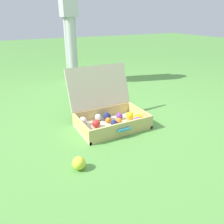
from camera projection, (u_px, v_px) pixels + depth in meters
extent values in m
plane|color=#569342|center=(106.00, 126.00, 1.92)|extent=(16.00, 16.00, 0.00)
cube|color=beige|center=(112.00, 126.00, 1.91)|extent=(0.57, 0.37, 0.03)
cube|color=tan|center=(81.00, 128.00, 1.77)|extent=(0.02, 0.37, 0.12)
cube|color=tan|center=(139.00, 114.00, 2.01)|extent=(0.02, 0.37, 0.12)
cube|color=tan|center=(123.00, 129.00, 1.74)|extent=(0.53, 0.02, 0.12)
cube|color=tan|center=(103.00, 113.00, 2.03)|extent=(0.53, 0.02, 0.12)
cube|color=beige|center=(99.00, 86.00, 2.00)|extent=(0.57, 0.15, 0.36)
cube|color=teal|center=(124.00, 130.00, 1.72)|extent=(0.11, 0.02, 0.02)
sphere|color=red|center=(96.00, 124.00, 1.84)|extent=(0.07, 0.07, 0.07)
sphere|color=navy|center=(107.00, 116.00, 1.97)|extent=(0.07, 0.07, 0.07)
sphere|color=white|center=(98.00, 117.00, 1.96)|extent=(0.06, 0.06, 0.06)
sphere|color=navy|center=(98.00, 132.00, 1.73)|extent=(0.04, 0.04, 0.04)
sphere|color=orange|center=(129.00, 121.00, 1.91)|extent=(0.05, 0.05, 0.05)
sphere|color=yellow|center=(138.00, 118.00, 1.93)|extent=(0.07, 0.07, 0.07)
sphere|color=purple|center=(119.00, 116.00, 1.99)|extent=(0.06, 0.06, 0.06)
sphere|color=white|center=(108.00, 129.00, 1.75)|extent=(0.06, 0.06, 0.06)
sphere|color=yellow|center=(130.00, 115.00, 1.99)|extent=(0.07, 0.07, 0.07)
sphere|color=purple|center=(137.00, 122.00, 1.86)|extent=(0.08, 0.08, 0.08)
sphere|color=navy|center=(114.00, 123.00, 1.85)|extent=(0.06, 0.06, 0.06)
sphere|color=orange|center=(119.00, 121.00, 1.90)|extent=(0.05, 0.05, 0.05)
sphere|color=white|center=(83.00, 121.00, 1.87)|extent=(0.07, 0.07, 0.07)
sphere|color=orange|center=(108.00, 120.00, 1.92)|extent=(0.05, 0.05, 0.05)
sphere|color=#CCDB38|center=(79.00, 163.00, 1.38)|extent=(0.08, 0.08, 0.08)
cylinder|color=#B2B2B7|center=(70.00, 50.00, 3.09)|extent=(0.12, 0.12, 0.85)
cylinder|color=#B2B2B7|center=(73.00, 52.00, 2.93)|extent=(0.12, 0.12, 0.85)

